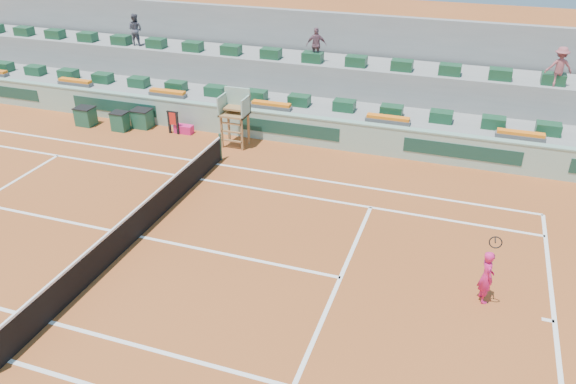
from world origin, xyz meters
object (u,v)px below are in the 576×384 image
Objects in this scene: player_bag at (184,129)px; tennis_player at (487,276)px; drink_cooler_a at (142,118)px; umpire_chair at (235,110)px.

tennis_player is at bearing -30.64° from player_bag.
drink_cooler_a reaches higher than player_bag.
player_bag is at bearing 171.29° from umpire_chair.
tennis_player reaches higher than drink_cooler_a.
umpire_chair is 1.05× the size of tennis_player.
player_bag is at bearing 149.36° from tennis_player.
drink_cooler_a is (-2.07, 0.01, 0.24)m from player_bag.
player_bag is 14.95m from tennis_player.
drink_cooler_a is at bearing 179.61° from player_bag.
umpire_chair is 12.46m from tennis_player.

